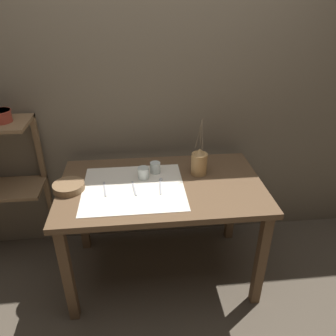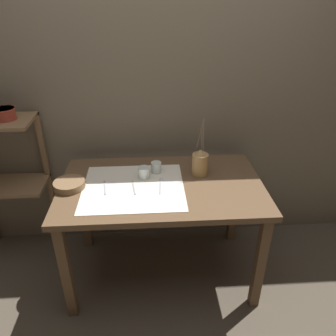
{
  "view_description": "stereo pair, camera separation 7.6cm",
  "coord_description": "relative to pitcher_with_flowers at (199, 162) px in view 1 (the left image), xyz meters",
  "views": [
    {
      "loc": [
        -0.15,
        -1.84,
        1.91
      ],
      "look_at": [
        0.04,
        0.0,
        0.9
      ],
      "focal_mm": 35.0,
      "sensor_mm": 36.0,
      "label": 1
    },
    {
      "loc": [
        -0.07,
        -1.84,
        1.91
      ],
      "look_at": [
        0.04,
        0.0,
        0.9
      ],
      "focal_mm": 35.0,
      "sensor_mm": 36.0,
      "label": 2
    }
  ],
  "objects": [
    {
      "name": "ground_plane",
      "position": [
        -0.27,
        -0.12,
        -0.87
      ],
      "size": [
        12.0,
        12.0,
        0.0
      ],
      "primitive_type": "plane",
      "color": "brown"
    },
    {
      "name": "stone_wall_back",
      "position": [
        -0.27,
        0.4,
        0.33
      ],
      "size": [
        7.0,
        0.06,
        2.4
      ],
      "color": "#6B5E4C",
      "rests_on": "ground_plane"
    },
    {
      "name": "wooden_table",
      "position": [
        -0.27,
        -0.12,
        -0.19
      ],
      "size": [
        1.34,
        0.8,
        0.78
      ],
      "color": "brown",
      "rests_on": "ground_plane"
    },
    {
      "name": "linen_cloth",
      "position": [
        -0.45,
        -0.14,
        -0.09
      ],
      "size": [
        0.65,
        0.58,
        0.0
      ],
      "color": "silver",
      "rests_on": "wooden_table"
    },
    {
      "name": "pitcher_with_flowers",
      "position": [
        0.0,
        0.0,
        0.0
      ],
      "size": [
        0.11,
        0.11,
        0.4
      ],
      "color": "#A87F4C",
      "rests_on": "wooden_table"
    },
    {
      "name": "wooden_bowl",
      "position": [
        -0.87,
        -0.12,
        -0.07
      ],
      "size": [
        0.2,
        0.2,
        0.05
      ],
      "color": "brown",
      "rests_on": "wooden_table"
    },
    {
      "name": "glass_tumbler_near",
      "position": [
        -0.39,
        -0.03,
        -0.05
      ],
      "size": [
        0.08,
        0.08,
        0.08
      ],
      "color": "silver",
      "rests_on": "wooden_table"
    },
    {
      "name": "glass_tumbler_far",
      "position": [
        -0.3,
        0.05,
        -0.05
      ],
      "size": [
        0.07,
        0.07,
        0.07
      ],
      "color": "silver",
      "rests_on": "wooden_table"
    },
    {
      "name": "knife_center",
      "position": [
        -0.64,
        -0.14,
        -0.08
      ],
      "size": [
        0.03,
        0.17,
        0.0
      ],
      "color": "#A8A8AD",
      "rests_on": "wooden_table"
    },
    {
      "name": "fork_outer",
      "position": [
        -0.45,
        -0.16,
        -0.08
      ],
      "size": [
        0.04,
        0.17,
        0.0
      ],
      "color": "#A8A8AD",
      "rests_on": "wooden_table"
    },
    {
      "name": "spoon_outer",
      "position": [
        -0.28,
        -0.1,
        -0.08
      ],
      "size": [
        0.03,
        0.19,
        0.02
      ],
      "color": "#A8A8AD",
      "rests_on": "wooden_table"
    },
    {
      "name": "metal_pot_small",
      "position": [
        -1.3,
        0.18,
        0.32
      ],
      "size": [
        0.15,
        0.15,
        0.08
      ],
      "color": "#9E3828",
      "rests_on": "wooden_shelf_unit"
    }
  ]
}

